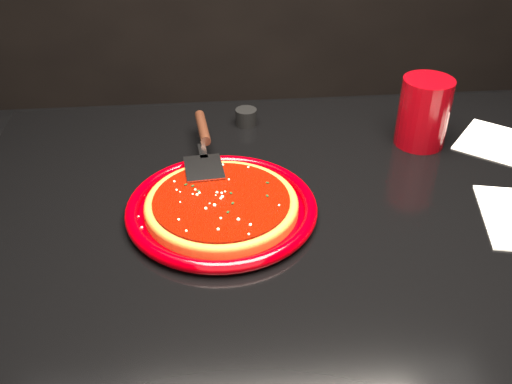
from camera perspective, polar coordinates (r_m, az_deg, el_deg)
table at (r=1.24m, az=4.55°, el=-15.15°), size 1.20×0.80×0.75m
plate at (r=0.95m, az=-3.45°, el=-1.62°), size 0.32×0.32×0.02m
pizza_crust at (r=0.94m, az=-3.46°, el=-1.44°), size 0.26×0.26×0.01m
pizza_crust_rim at (r=0.94m, az=-3.47°, el=-1.12°), size 0.26×0.26×0.02m
pizza_sauce at (r=0.94m, az=-3.48°, el=-0.90°), size 0.23×0.23×0.01m
parmesan_dusting at (r=0.93m, az=-3.50°, el=-0.58°), size 0.22×0.22×0.01m
basil_flecks at (r=0.94m, az=-3.49°, el=-0.62°), size 0.20×0.20×0.00m
pizza_server at (r=1.07m, az=-5.21°, el=4.75°), size 0.11×0.29×0.02m
cup at (r=1.17m, az=16.41°, el=7.65°), size 0.12×0.12×0.14m
napkin_b at (r=1.25m, az=23.02°, el=4.56°), size 0.21×0.21×0.00m
ramekin at (r=1.22m, az=-1.00°, el=7.51°), size 0.05×0.05×0.03m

